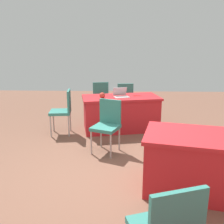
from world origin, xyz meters
TOP-DOWN VIEW (x-y plane):
  - ground_plane at (0.00, 0.00)m, footprint 14.40×14.40m
  - table_foreground at (-0.22, -2.07)m, footprint 1.86×1.18m
  - table_mid_right at (-1.35, 0.44)m, footprint 1.77×1.21m
  - chair_near_front at (0.36, -3.23)m, footprint 0.52×0.52m
  - chair_tucked_left at (-0.32, -3.12)m, footprint 0.48×0.48m
  - chair_tucked_right at (1.03, -1.71)m, footprint 0.49×0.49m
  - chair_back_row at (0.02, -0.82)m, footprint 0.57×0.57m
  - laptop_silver at (-0.22, -2.02)m, footprint 0.39×0.37m
  - yarn_ball at (0.19, -1.87)m, footprint 0.13×0.13m
  - scissors_red at (-0.59, -2.17)m, footprint 0.18×0.04m

SIDE VIEW (x-z plane):
  - ground_plane at x=0.00m, z-range 0.00..0.00m
  - table_foreground at x=-0.22m, z-range 0.00..0.78m
  - table_mid_right at x=-1.35m, z-range 0.00..0.78m
  - chair_tucked_left at x=-0.32m, z-range 0.06..1.01m
  - chair_back_row at x=0.02m, z-range 0.07..1.02m
  - chair_near_front at x=0.36m, z-range 0.07..1.03m
  - chair_tucked_right at x=1.03m, z-range 0.08..1.06m
  - scissors_red at x=-0.59m, z-range 0.78..0.79m
  - laptop_silver at x=-0.22m, z-range 0.72..0.92m
  - yarn_ball at x=0.19m, z-range 0.78..0.91m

